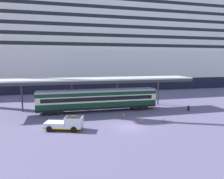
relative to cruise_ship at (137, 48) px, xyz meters
name	(u,v)px	position (x,y,z in m)	size (l,w,h in m)	color
ground_plane	(130,127)	(-19.03, -48.12, -14.48)	(400.00, 400.00, 0.00)	#595277
cruise_ship	(137,48)	(0.00, 0.00, 0.00)	(149.65, 25.44, 41.76)	black
platform_canopy	(97,80)	(-21.74, -36.99, -8.51)	(36.78, 5.79, 6.22)	silver
train_carriage	(98,99)	(-21.74, -37.40, -12.17)	(22.25, 2.81, 4.11)	black
service_truck	(67,123)	(-27.83, -47.26, -13.49)	(5.57, 3.55, 2.02)	white
traffic_cone_near	(123,115)	(-18.40, -42.81, -14.13)	(0.36, 0.36, 0.72)	black
traffic_cone_mid	(142,120)	(-16.60, -46.55, -14.10)	(0.36, 0.36, 0.78)	black
traffic_cone_far	(164,120)	(-13.05, -46.85, -14.14)	(0.36, 0.36, 0.69)	black
quay_bollard	(189,108)	(-4.84, -41.09, -13.96)	(0.48, 0.48, 0.96)	black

